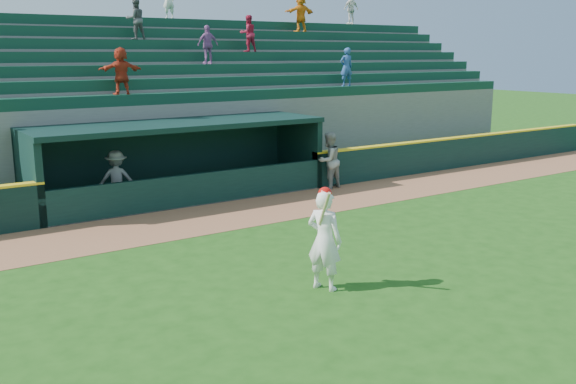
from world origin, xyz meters
name	(u,v)px	position (x,y,z in m)	size (l,w,h in m)	color
ground	(328,261)	(0.00, 0.00, 0.00)	(120.00, 120.00, 0.00)	#1E4B12
warning_track	(223,216)	(0.00, 4.90, 0.01)	(40.00, 3.00, 0.01)	#915A3A
field_wall_right	(466,152)	(12.25, 6.55, 0.60)	(15.50, 0.30, 1.20)	black
wall_stripe_right	(467,137)	(12.25, 6.55, 1.23)	(15.50, 0.32, 0.06)	yellow
dugout_player_front	(329,160)	(4.87, 6.25, 0.97)	(0.95, 0.74, 1.95)	#979792
dugout_player_inside	(117,179)	(-2.10, 7.70, 0.87)	(1.12, 0.64, 1.73)	#959591
dugout	(176,155)	(0.00, 8.00, 1.36)	(9.40, 2.80, 2.46)	slate
stands	(124,112)	(0.00, 12.57, 2.40)	(34.50, 6.25, 7.45)	slate
batter_at_plate	(324,239)	(-1.14, -1.34, 1.03)	(0.74, 0.91, 2.08)	white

